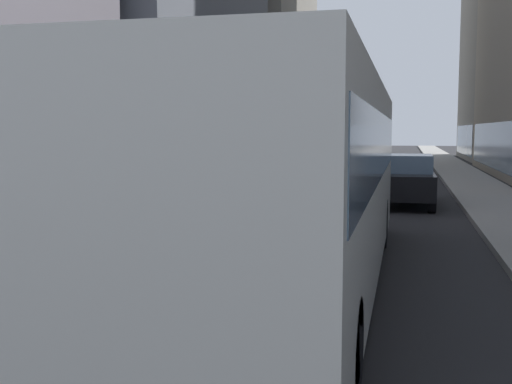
{
  "coord_description": "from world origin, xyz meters",
  "views": [
    {
      "loc": [
        2.81,
        -5.15,
        2.39
      ],
      "look_at": [
        0.48,
        4.49,
        1.4
      ],
      "focal_mm": 43.51,
      "sensor_mm": 36.0,
      "label": 1
    }
  ],
  "objects_px": {
    "transit_bus": "(296,171)",
    "dalmatian_dog": "(46,313)",
    "car_red_coupe": "(321,154)",
    "car_blue_hatchback": "(373,161)",
    "car_black_suv": "(405,179)",
    "car_silver_sedan": "(336,157)"
  },
  "relations": [
    {
      "from": "transit_bus",
      "to": "dalmatian_dog",
      "type": "height_order",
      "value": "transit_bus"
    },
    {
      "from": "car_red_coupe",
      "to": "car_blue_hatchback",
      "type": "bearing_deg",
      "value": -67.1
    },
    {
      "from": "car_black_suv",
      "to": "car_silver_sedan",
      "type": "bearing_deg",
      "value": 103.91
    },
    {
      "from": "transit_bus",
      "to": "car_blue_hatchback",
      "type": "xyz_separation_m",
      "value": [
        0.0,
        23.15,
        -0.96
      ]
    },
    {
      "from": "transit_bus",
      "to": "dalmatian_dog",
      "type": "bearing_deg",
      "value": -117.62
    },
    {
      "from": "car_blue_hatchback",
      "to": "car_silver_sedan",
      "type": "relative_size",
      "value": 0.89
    },
    {
      "from": "car_red_coupe",
      "to": "dalmatian_dog",
      "type": "distance_m",
      "value": 36.4
    },
    {
      "from": "car_blue_hatchback",
      "to": "car_black_suv",
      "type": "xyz_separation_m",
      "value": [
        1.6,
        -11.99,
        0.0
      ]
    },
    {
      "from": "car_red_coupe",
      "to": "car_silver_sedan",
      "type": "xyz_separation_m",
      "value": [
        1.6,
        -5.31,
        -0.0
      ]
    },
    {
      "from": "car_blue_hatchback",
      "to": "car_black_suv",
      "type": "height_order",
      "value": "same"
    },
    {
      "from": "transit_bus",
      "to": "car_black_suv",
      "type": "xyz_separation_m",
      "value": [
        1.6,
        11.16,
        -0.95
      ]
    },
    {
      "from": "car_red_coupe",
      "to": "car_black_suv",
      "type": "bearing_deg",
      "value": -75.38
    },
    {
      "from": "car_silver_sedan",
      "to": "car_black_suv",
      "type": "bearing_deg",
      "value": -76.09
    },
    {
      "from": "transit_bus",
      "to": "car_black_suv",
      "type": "height_order",
      "value": "transit_bus"
    },
    {
      "from": "transit_bus",
      "to": "car_blue_hatchback",
      "type": "distance_m",
      "value": 23.17
    },
    {
      "from": "car_blue_hatchback",
      "to": "car_black_suv",
      "type": "relative_size",
      "value": 0.84
    },
    {
      "from": "car_blue_hatchback",
      "to": "transit_bus",
      "type": "bearing_deg",
      "value": -90.0
    },
    {
      "from": "car_silver_sedan",
      "to": "car_blue_hatchback",
      "type": "bearing_deg",
      "value": -60.01
    },
    {
      "from": "car_black_suv",
      "to": "car_blue_hatchback",
      "type": "bearing_deg",
      "value": 97.6
    },
    {
      "from": "transit_bus",
      "to": "car_silver_sedan",
      "type": "xyz_separation_m",
      "value": [
        -2.4,
        27.31,
        -0.95
      ]
    },
    {
      "from": "car_red_coupe",
      "to": "transit_bus",
      "type": "bearing_deg",
      "value": -83.01
    },
    {
      "from": "transit_bus",
      "to": "car_red_coupe",
      "type": "bearing_deg",
      "value": 96.99
    }
  ]
}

